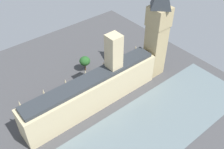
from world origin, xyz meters
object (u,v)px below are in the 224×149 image
(car_black_far_end, at_px, (116,68))
(pedestrian_kerbside, at_px, (118,75))
(double_decker_bus_leading, at_px, (38,107))
(parliament_building, at_px, (95,89))
(car_blue_under_trees, at_px, (92,81))
(car_yellow_cab_opposite_hall, at_px, (103,73))
(plane_tree_corner, at_px, (85,61))
(street_lamp_midblock, at_px, (84,65))
(double_decker_bus_near_tower, at_px, (59,94))
(plane_tree_by_river_gate, at_px, (114,48))
(clock_tower, at_px, (158,26))
(car_dark_green_trailing, at_px, (75,86))

(car_black_far_end, distance_m, pedestrian_kerbside, 5.99)
(double_decker_bus_leading, bearing_deg, parliament_building, -115.62)
(car_blue_under_trees, distance_m, double_decker_bus_leading, 30.55)
(car_yellow_cab_opposite_hall, distance_m, car_blue_under_trees, 8.47)
(plane_tree_corner, height_order, street_lamp_midblock, plane_tree_corner)
(parliament_building, distance_m, street_lamp_midblock, 25.51)
(car_yellow_cab_opposite_hall, height_order, plane_tree_corner, plane_tree_corner)
(double_decker_bus_near_tower, relative_size, pedestrian_kerbside, 6.97)
(car_black_far_end, xyz_separation_m, street_lamp_midblock, (9.41, 13.98, 3.30))
(plane_tree_by_river_gate, xyz_separation_m, street_lamp_midblock, (0.33, 20.35, -2.68))
(double_decker_bus_near_tower, relative_size, plane_tree_by_river_gate, 1.11)
(double_decker_bus_near_tower, bearing_deg, car_blue_under_trees, 90.05)
(car_black_far_end, relative_size, plane_tree_corner, 0.52)
(plane_tree_corner, bearing_deg, double_decker_bus_near_tower, 114.22)
(car_yellow_cab_opposite_hall, xyz_separation_m, double_decker_bus_leading, (-2.19, 38.80, 1.75))
(car_blue_under_trees, xyz_separation_m, plane_tree_corner, (10.80, -3.32, 5.32))
(clock_tower, height_order, street_lamp_midblock, clock_tower)
(pedestrian_kerbside, bearing_deg, plane_tree_by_river_gate, 18.68)
(plane_tree_corner, bearing_deg, parliament_building, 155.78)
(double_decker_bus_near_tower, bearing_deg, plane_tree_by_river_gate, 105.52)
(clock_tower, bearing_deg, plane_tree_by_river_gate, 18.82)
(parliament_building, bearing_deg, car_dark_green_trailing, 5.27)
(car_dark_green_trailing, distance_m, pedestrian_kerbside, 23.24)
(plane_tree_by_river_gate, distance_m, street_lamp_midblock, 20.53)
(clock_tower, xyz_separation_m, pedestrian_kerbside, (8.90, 17.24, -26.96))
(car_black_far_end, xyz_separation_m, car_dark_green_trailing, (1.42, 25.25, 0.00))
(double_decker_bus_leading, bearing_deg, car_dark_green_trailing, -80.43)
(clock_tower, relative_size, plane_tree_by_river_gate, 5.60)
(plane_tree_by_river_gate, bearing_deg, clock_tower, -161.18)
(double_decker_bus_near_tower, height_order, plane_tree_by_river_gate, plane_tree_by_river_gate)
(car_black_far_end, distance_m, street_lamp_midblock, 17.18)
(car_blue_under_trees, height_order, plane_tree_by_river_gate, plane_tree_by_river_gate)
(parliament_building, height_order, car_black_far_end, parliament_building)
(parliament_building, height_order, double_decker_bus_near_tower, parliament_building)
(pedestrian_kerbside, bearing_deg, car_black_far_end, 22.09)
(car_black_far_end, height_order, double_decker_bus_near_tower, double_decker_bus_near_tower)
(parliament_building, bearing_deg, plane_tree_corner, -24.22)
(car_yellow_cab_opposite_hall, relative_size, pedestrian_kerbside, 2.87)
(double_decker_bus_near_tower, bearing_deg, pedestrian_kerbside, 83.99)
(plane_tree_corner, bearing_deg, plane_tree_by_river_gate, -92.05)
(car_black_far_end, xyz_separation_m, car_blue_under_trees, (-1.01, 16.65, 0.00))
(clock_tower, relative_size, double_decker_bus_leading, 5.06)
(clock_tower, bearing_deg, car_black_far_end, 45.34)
(double_decker_bus_near_tower, bearing_deg, car_yellow_cab_opposite_hall, 94.44)
(parliament_building, bearing_deg, car_yellow_cab_opposite_hall, -47.50)
(car_black_far_end, bearing_deg, plane_tree_by_river_gate, 148.24)
(car_blue_under_trees, height_order, car_dark_green_trailing, same)
(parliament_building, bearing_deg, double_decker_bus_near_tower, 39.57)
(double_decker_bus_near_tower, bearing_deg, clock_tower, 77.23)
(car_black_far_end, bearing_deg, clock_tower, 48.59)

